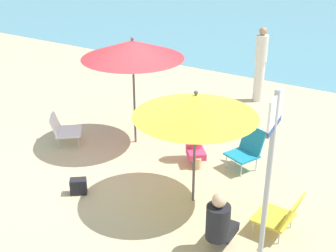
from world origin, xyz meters
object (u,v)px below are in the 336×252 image
Objects in this scene: person_c at (195,138)px; beach_bag at (78,186)px; umbrella_red at (133,49)px; beach_chair_c at (281,215)px; umbrella_yellow at (196,105)px; beach_chair_a at (63,128)px; warning_sign at (270,164)px; beach_chair_b at (247,148)px; person_a at (260,64)px; person_b at (220,222)px.

person_c reaches higher than beach_bag.
person_c is at bearing -2.11° from umbrella_red.
person_c is at bearing -27.18° from beach_chair_c.
umbrella_yellow is 1.86m from beach_chair_c.
umbrella_yellow is at bearing -45.60° from beach_chair_a.
umbrella_yellow is at bearing 140.20° from warning_sign.
beach_chair_b is 0.76× the size of person_c.
beach_chair_c is at bearing 18.25° from person_c.
beach_chair_a is 0.32× the size of warning_sign.
beach_chair_b reaches higher than beach_chair_a.
warning_sign is (3.33, -2.15, -0.27)m from umbrella_red.
warning_sign reaches higher than person_a.
warning_sign is (4.43, -1.38, 1.22)m from beach_chair_a.
beach_chair_a is at bearing 179.17° from person_a.
umbrella_yellow is 4.54m from person_a.
beach_chair_b is 2.87m from warning_sign.
beach_chair_b is (3.28, 0.98, 0.05)m from beach_chair_a.
warning_sign is at bearing -34.87° from umbrella_yellow.
warning_sign is 9.42× the size of beach_bag.
umbrella_yellow is at bearing 25.54° from beach_bag.
warning_sign reaches higher than beach_chair_a.
beach_chair_c is (3.28, -1.23, -1.50)m from umbrella_red.
umbrella_red is 2.18× the size of person_c.
person_c is at bearing -149.17° from person_a.
umbrella_red is at bearing -3.39° from beach_chair_a.
beach_chair_a is 4.41m from beach_chair_c.
umbrella_yellow is 2.51× the size of beach_chair_b.
umbrella_red is at bearing -171.17° from person_a.
warning_sign reaches higher than umbrella_red.
beach_chair_c is at bearing -126.48° from person_a.
beach_chair_b is 0.91m from person_c.
beach_chair_a is 0.87× the size of person_b.
umbrella_yellow is 2.28m from beach_bag.
person_a is 5.47m from person_b.
beach_bag is (-2.99, -0.68, -0.19)m from beach_chair_c.
beach_chair_c is 0.66× the size of person_c.
beach_chair_b is at bearing -21.83° from beach_chair_a.
person_a reaches higher than beach_chair_c.
beach_bag is (1.39, -1.14, -0.19)m from beach_chair_a.
umbrella_yellow is 1.67m from person_c.
person_b is at bearing 157.48° from warning_sign.
umbrella_red is 3.60m from person_a.
beach_chair_b is 0.30× the size of warning_sign.
person_a is at bearing 22.26° from beach_chair_a.
person_a is (1.17, 3.28, -0.93)m from umbrella_red.
beach_chair_b is at bearing -48.72° from beach_chair_c.
beach_bag is at bearing -154.46° from umbrella_yellow.
warning_sign is at bearing -129.83° from person_a.
umbrella_yellow is at bearing 0.45° from beach_chair_c.
beach_chair_b is 2.85m from beach_bag.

